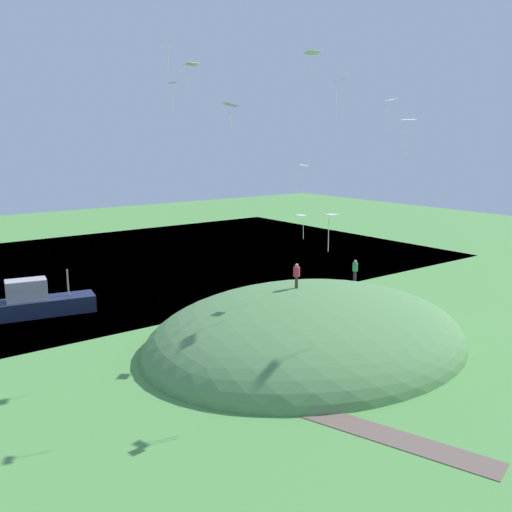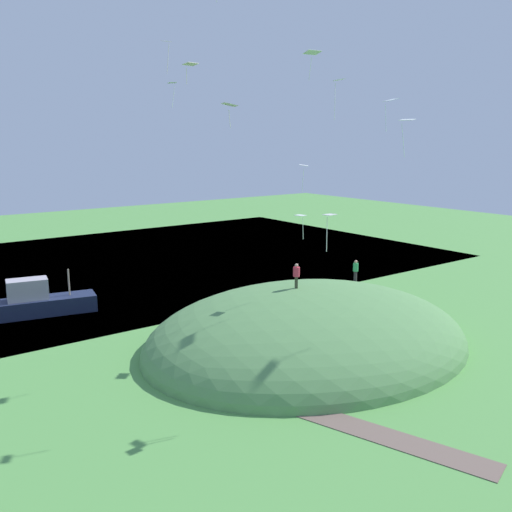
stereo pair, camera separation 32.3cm
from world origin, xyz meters
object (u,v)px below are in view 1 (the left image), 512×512
kite_2 (407,123)px  kite_11 (304,167)px  kite_0 (191,65)px  kite_4 (172,84)px  kite_1 (331,218)px  kite_9 (339,84)px  person_with_child (355,268)px  kite_10 (312,54)px  kite_7 (167,45)px  kite_12 (301,217)px  kite_8 (230,105)px  person_near_shore (297,273)px  boat_on_lake (39,302)px  kite_3 (390,102)px

kite_2 → kite_11: (-8.41, -0.10, -2.74)m
kite_0 → kite_4: (-5.49, 1.83, -0.57)m
kite_1 → kite_9: kite_9 is taller
kite_1 → kite_9: (-1.70, 2.07, 7.00)m
person_with_child → kite_10: 17.67m
person_with_child → kite_7: 22.50m
kite_12 → person_with_child: bearing=106.5°
kite_1 → kite_11: (-8.03, 5.28, 2.21)m
person_with_child → kite_4: kite_4 is taller
kite_2 → kite_8: 10.17m
kite_4 → kite_11: 10.40m
kite_2 → kite_9: (-2.09, -3.31, 2.05)m
kite_9 → kite_12: 10.47m
kite_2 → kite_7: size_ratio=1.01×
kite_10 → kite_11: 7.37m
kite_10 → person_near_shore: bearing=-155.2°
kite_11 → kite_12: kite_11 is taller
kite_9 → kite_12: bearing=155.5°
kite_4 → kite_7: bearing=-51.3°
boat_on_lake → kite_12: bearing=135.8°
boat_on_lake → kite_10: (18.34, 13.41, 18.81)m
person_with_child → kite_9: size_ratio=0.81×
kite_9 → boat_on_lake: bearing=-158.0°
boat_on_lake → kite_0: (17.88, 4.43, 17.48)m
kite_9 → kite_12: size_ratio=1.29×
kite_4 → kite_9: 12.53m
kite_12 → kite_8: bearing=-84.9°
kite_0 → kite_8: size_ratio=0.80×
kite_1 → kite_4: (-13.69, -1.53, 7.66)m
kite_11 → kite_8: bearing=-82.3°
kite_0 → kite_8: kite_0 is taller
person_with_child → kite_12: size_ratio=1.05×
person_near_shore → kite_3: kite_3 is taller
kite_0 → kite_2: 12.68m
person_with_child → kite_2: bearing=137.0°
kite_4 → boat_on_lake: bearing=-153.2°
kite_8 → kite_9: size_ratio=0.66×
person_with_child → kite_8: size_ratio=1.23×
kite_0 → kite_7: (-5.03, 1.25, 1.81)m
boat_on_lake → kite_3: 31.98m
kite_3 → kite_7: kite_7 is taller
person_with_child → kite_12: 10.02m
kite_4 → kite_9: (11.99, 3.60, -0.66)m
boat_on_lake → kite_9: bearing=123.4°
person_near_shore → kite_8: kite_8 is taller
kite_2 → kite_4: (-14.08, -6.91, 2.71)m
person_near_shore → kite_10: kite_10 is taller
kite_1 → kite_11: 9.86m
kite_3 → kite_7: (-8.05, -12.64, 3.47)m
kite_2 → kite_11: kite_2 is taller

